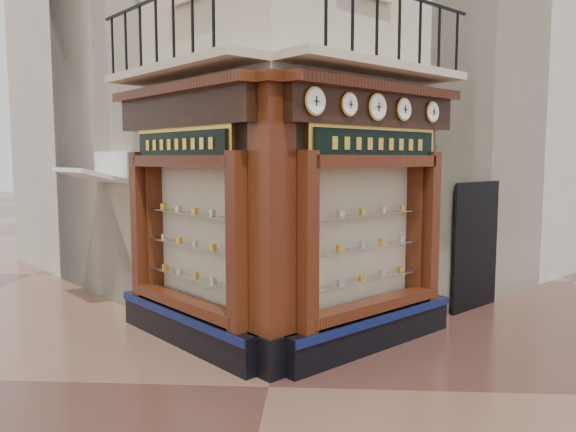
# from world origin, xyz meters

# --- Properties ---
(ground) EXTENTS (80.00, 80.00, 0.00)m
(ground) POSITION_xyz_m (0.00, 0.00, 0.00)
(ground) COLOR #462820
(ground) RESTS_ON ground
(main_building) EXTENTS (11.31, 11.31, 12.00)m
(main_building) POSITION_xyz_m (0.00, 6.16, 6.00)
(main_building) COLOR beige
(main_building) RESTS_ON ground
(neighbour_left) EXTENTS (11.31, 11.31, 11.00)m
(neighbour_left) POSITION_xyz_m (-2.47, 8.63, 5.50)
(neighbour_left) COLOR beige
(neighbour_left) RESTS_ON ground
(neighbour_right) EXTENTS (11.31, 11.31, 11.00)m
(neighbour_right) POSITION_xyz_m (2.47, 8.63, 5.50)
(neighbour_right) COLOR beige
(neighbour_right) RESTS_ON ground
(shopfront_left) EXTENTS (2.86, 2.86, 3.98)m
(shopfront_left) POSITION_xyz_m (-1.41, 1.57, 1.98)
(shopfront_left) COLOR black
(shopfront_left) RESTS_ON ground
(shopfront_right) EXTENTS (2.86, 2.86, 3.98)m
(shopfront_right) POSITION_xyz_m (1.41, 1.57, 1.98)
(shopfront_right) COLOR black
(shopfront_right) RESTS_ON ground
(corner_pilaster) EXTENTS (0.85, 0.85, 3.98)m
(corner_pilaster) POSITION_xyz_m (0.00, 0.50, 1.95)
(corner_pilaster) COLOR black
(corner_pilaster) RESTS_ON ground
(balcony) EXTENTS (5.94, 2.97, 1.03)m
(balcony) POSITION_xyz_m (0.00, 1.49, 4.22)
(balcony) COLOR beige
(balcony) RESTS_ON ground
(clock_a) EXTENTS (0.30, 0.30, 0.37)m
(clock_a) POSITION_xyz_m (0.56, 0.45, 3.62)
(clock_a) COLOR #B28B3B
(clock_a) RESTS_ON ground
(clock_b) EXTENTS (0.26, 0.26, 0.32)m
(clock_b) POSITION_xyz_m (1.02, 0.91, 3.62)
(clock_b) COLOR #B28B3B
(clock_b) RESTS_ON ground
(clock_c) EXTENTS (0.31, 0.31, 0.39)m
(clock_c) POSITION_xyz_m (1.43, 1.33, 3.62)
(clock_c) COLOR #B28B3B
(clock_c) RESTS_ON ground
(clock_d) EXTENTS (0.28, 0.28, 0.34)m
(clock_d) POSITION_xyz_m (1.87, 1.77, 3.62)
(clock_d) COLOR #B28B3B
(clock_d) RESTS_ON ground
(clock_e) EXTENTS (0.27, 0.27, 0.33)m
(clock_e) POSITION_xyz_m (2.39, 2.29, 3.62)
(clock_e) COLOR #B28B3B
(clock_e) RESTS_ON ground
(awning) EXTENTS (1.67, 1.67, 0.29)m
(awning) POSITION_xyz_m (-3.73, 3.52, 0.00)
(awning) COLOR silver
(awning) RESTS_ON ground
(signboard_left) EXTENTS (1.90, 1.90, 0.51)m
(signboard_left) POSITION_xyz_m (-1.46, 1.51, 3.10)
(signboard_left) COLOR #F1BC46
(signboard_left) RESTS_ON ground
(signboard_right) EXTENTS (2.02, 2.02, 0.54)m
(signboard_right) POSITION_xyz_m (1.46, 1.51, 3.10)
(signboard_right) COLOR #F1BC46
(signboard_right) RESTS_ON ground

